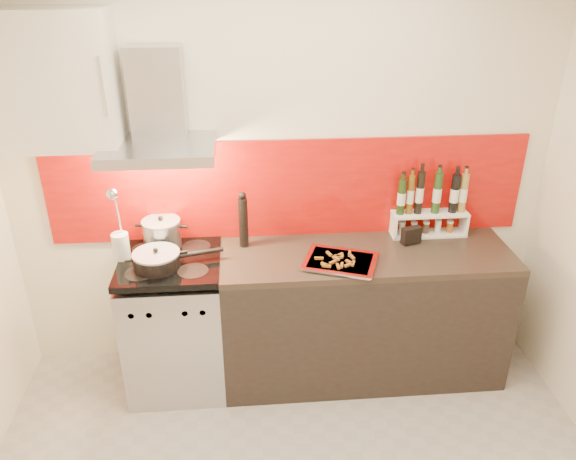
{
  "coord_description": "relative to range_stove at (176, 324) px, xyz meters",
  "views": [
    {
      "loc": [
        -0.24,
        -1.87,
        2.55
      ],
      "look_at": [
        0.0,
        0.95,
        1.15
      ],
      "focal_mm": 35.0,
      "sensor_mm": 36.0,
      "label": 1
    }
  ],
  "objects": [
    {
      "name": "back_wall",
      "position": [
        0.7,
        0.3,
        0.86
      ],
      "size": [
        3.4,
        0.02,
        2.6
      ],
      "primitive_type": "cube",
      "color": "silver",
      "rests_on": "ground"
    },
    {
      "name": "backsplash",
      "position": [
        0.75,
        0.29,
        0.78
      ],
      "size": [
        3.0,
        0.02,
        0.64
      ],
      "primitive_type": "cube",
      "color": "#9F0B08",
      "rests_on": "back_wall"
    },
    {
      "name": "range_stove",
      "position": [
        0.0,
        0.0,
        0.0
      ],
      "size": [
        0.6,
        0.6,
        0.91
      ],
      "color": "#B7B7BA",
      "rests_on": "ground"
    },
    {
      "name": "counter",
      "position": [
        1.2,
        0.0,
        0.01
      ],
      "size": [
        1.8,
        0.6,
        0.9
      ],
      "color": "black",
      "rests_on": "ground"
    },
    {
      "name": "range_hood",
      "position": [
        0.0,
        0.14,
        1.3
      ],
      "size": [
        0.62,
        0.5,
        0.61
      ],
      "color": "#B7B7BA",
      "rests_on": "back_wall"
    },
    {
      "name": "upper_cabinet",
      "position": [
        -0.55,
        0.13,
        1.51
      ],
      "size": [
        0.7,
        0.35,
        0.72
      ],
      "primitive_type": "cube",
      "color": "silver",
      "rests_on": "back_wall"
    },
    {
      "name": "stock_pot",
      "position": [
        -0.05,
        0.19,
        0.56
      ],
      "size": [
        0.24,
        0.24,
        0.2
      ],
      "color": "#B7B7BA",
      "rests_on": "range_stove"
    },
    {
      "name": "saute_pan",
      "position": [
        -0.05,
        -0.08,
        0.52
      ],
      "size": [
        0.52,
        0.27,
        0.13
      ],
      "color": "black",
      "rests_on": "range_stove"
    },
    {
      "name": "utensil_jar",
      "position": [
        -0.28,
        0.04,
        0.6
      ],
      "size": [
        0.1,
        0.15,
        0.49
      ],
      "color": "silver",
      "rests_on": "range_stove"
    },
    {
      "name": "pepper_mill",
      "position": [
        0.45,
        0.16,
        0.63
      ],
      "size": [
        0.06,
        0.06,
        0.36
      ],
      "color": "black",
      "rests_on": "counter"
    },
    {
      "name": "step_shelf",
      "position": [
        1.65,
        0.21,
        0.65
      ],
      "size": [
        0.49,
        0.13,
        0.44
      ],
      "color": "white",
      "rests_on": "counter"
    },
    {
      "name": "caddy_box",
      "position": [
        1.5,
        0.1,
        0.52
      ],
      "size": [
        0.13,
        0.09,
        0.11
      ],
      "primitive_type": "cube",
      "rotation": [
        0.0,
        0.0,
        0.3
      ],
      "color": "black",
      "rests_on": "counter"
    },
    {
      "name": "baking_tray",
      "position": [
        1.01,
        -0.12,
        0.47
      ],
      "size": [
        0.51,
        0.45,
        0.03
      ],
      "color": "silver",
      "rests_on": "counter"
    }
  ]
}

